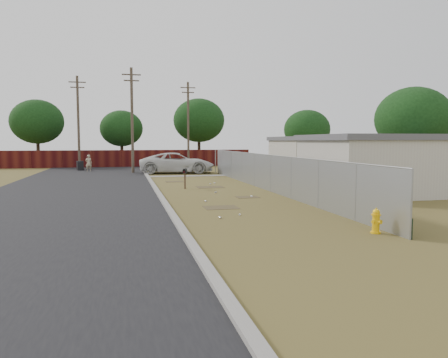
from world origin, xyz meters
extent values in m
plane|color=brown|center=(0.00, 0.00, 0.00)|extent=(120.00, 120.00, 0.00)
cube|color=black|center=(-7.50, 8.00, 0.01)|extent=(9.00, 60.00, 0.02)
cube|color=#9B9790|center=(-3.00, 8.00, 0.06)|extent=(0.25, 60.00, 0.12)
cube|color=#9B9790|center=(0.00, 11.50, 0.01)|extent=(6.20, 1.00, 0.03)
cylinder|color=gray|center=(3.10, -12.00, 1.00)|extent=(0.06, 0.06, 2.00)
cylinder|color=gray|center=(3.10, -9.00, 1.00)|extent=(0.06, 0.06, 2.00)
cylinder|color=gray|center=(3.10, -6.00, 1.00)|extent=(0.06, 0.06, 2.00)
cylinder|color=gray|center=(3.10, -3.00, 1.00)|extent=(0.06, 0.06, 2.00)
cylinder|color=gray|center=(3.10, 0.00, 1.00)|extent=(0.06, 0.06, 2.00)
cylinder|color=gray|center=(3.10, 3.00, 1.00)|extent=(0.06, 0.06, 2.00)
cylinder|color=gray|center=(3.10, 6.00, 1.00)|extent=(0.06, 0.06, 2.00)
cylinder|color=gray|center=(3.10, 9.00, 1.00)|extent=(0.06, 0.06, 2.00)
cylinder|color=gray|center=(3.10, 12.00, 1.00)|extent=(0.06, 0.06, 2.00)
cylinder|color=gray|center=(3.10, 15.00, 1.00)|extent=(0.06, 0.06, 2.00)
cylinder|color=gray|center=(3.10, 1.00, 2.00)|extent=(0.04, 26.00, 0.04)
cube|color=gray|center=(3.10, 1.00, 1.00)|extent=(0.01, 26.00, 2.00)
cube|color=black|center=(3.16, 1.00, 0.30)|extent=(0.03, 26.00, 0.60)
cube|color=#4C1610|center=(-6.00, 25.00, 0.90)|extent=(30.00, 0.12, 1.80)
cylinder|color=brown|center=(-4.00, 16.00, 4.50)|extent=(0.24, 0.24, 9.00)
cube|color=brown|center=(-4.00, 16.00, 8.40)|extent=(1.60, 0.10, 0.10)
cube|color=brown|center=(-4.00, 16.00, 7.90)|extent=(1.30, 0.10, 0.10)
cylinder|color=brown|center=(-9.00, 22.00, 4.50)|extent=(0.24, 0.24, 9.00)
cube|color=brown|center=(-9.00, 22.00, 8.40)|extent=(1.60, 0.10, 0.10)
cube|color=brown|center=(-9.00, 22.00, 7.90)|extent=(1.30, 0.10, 0.10)
cylinder|color=brown|center=(2.00, 24.00, 4.50)|extent=(0.24, 0.24, 9.00)
cube|color=brown|center=(2.00, 24.00, 8.40)|extent=(1.60, 0.10, 0.10)
cube|color=brown|center=(2.00, 24.00, 7.90)|extent=(1.30, 0.10, 0.10)
cube|color=beige|center=(9.00, -2.00, 1.40)|extent=(8.00, 6.00, 2.80)
cube|color=#515157|center=(9.00, -2.00, 2.95)|extent=(8.32, 6.24, 0.30)
cube|color=beige|center=(10.50, 9.00, 1.40)|extent=(7.00, 6.00, 2.80)
cube|color=#515157|center=(10.50, 9.00, 2.95)|extent=(7.28, 6.24, 0.30)
cylinder|color=#2F2315|center=(-14.00, 29.00, 1.65)|extent=(0.36, 0.36, 3.30)
ellipsoid|color=black|center=(-14.00, 29.00, 4.88)|extent=(5.70, 5.70, 4.84)
cylinder|color=#2F2315|center=(-5.00, 30.00, 1.43)|extent=(0.36, 0.36, 2.86)
ellipsoid|color=black|center=(-5.00, 30.00, 4.23)|extent=(4.94, 4.94, 4.20)
cylinder|color=#2F2315|center=(4.00, 29.00, 1.76)|extent=(0.36, 0.36, 3.52)
ellipsoid|color=black|center=(4.00, 29.00, 5.20)|extent=(6.08, 6.08, 5.17)
cylinder|color=#2F2315|center=(13.00, 18.00, 1.32)|extent=(0.36, 0.36, 2.64)
ellipsoid|color=black|center=(13.00, 18.00, 3.90)|extent=(4.56, 4.56, 3.88)
cylinder|color=#2F2315|center=(14.00, 3.00, 1.43)|extent=(0.36, 0.36, 2.86)
ellipsoid|color=black|center=(14.00, 3.00, 4.23)|extent=(4.94, 4.94, 4.20)
cylinder|color=yellow|center=(2.65, -10.99, 0.03)|extent=(0.41, 0.41, 0.05)
cylinder|color=yellow|center=(2.65, -10.99, 0.30)|extent=(0.29, 0.29, 0.53)
cylinder|color=yellow|center=(2.65, -10.99, 0.57)|extent=(0.37, 0.37, 0.05)
sphere|color=yellow|center=(2.65, -10.99, 0.64)|extent=(0.28, 0.28, 0.21)
cylinder|color=yellow|center=(2.65, -10.99, 0.75)|extent=(0.05, 0.05, 0.05)
cylinder|color=yellow|center=(2.54, -11.04, 0.36)|extent=(0.12, 0.13, 0.10)
cylinder|color=yellow|center=(2.77, -10.93, 0.36)|extent=(0.12, 0.13, 0.10)
cylinder|color=yellow|center=(2.71, -11.10, 0.36)|extent=(0.16, 0.15, 0.13)
cube|color=brown|center=(-1.29, 2.48, 0.49)|extent=(0.11, 0.11, 0.97)
cube|color=black|center=(-1.29, 2.48, 1.00)|extent=(0.32, 0.50, 0.17)
cylinder|color=black|center=(-1.29, 2.48, 1.09)|extent=(0.32, 0.50, 0.17)
cube|color=#B80D1A|center=(-1.37, 2.24, 1.00)|extent=(0.03, 0.04, 0.10)
imported|color=silver|center=(-0.31, 14.87, 0.88)|extent=(6.62, 3.54, 1.77)
imported|color=tan|center=(-7.87, 18.50, 0.77)|extent=(0.61, 0.45, 1.54)
cube|color=black|center=(-8.79, 20.23, 0.42)|extent=(0.68, 0.68, 0.84)
cube|color=black|center=(-8.79, 20.23, 0.86)|extent=(0.74, 0.74, 0.07)
cylinder|color=black|center=(-8.45, 20.08, 0.09)|extent=(0.10, 0.18, 0.17)
cylinder|color=silver|center=(-0.54, -7.08, 0.04)|extent=(0.10, 0.12, 0.07)
cylinder|color=#BCBBC1|center=(-1.11, -3.18, 0.04)|extent=(0.11, 0.12, 0.07)
cylinder|color=silver|center=(1.43, -1.92, 0.04)|extent=(0.11, 0.12, 0.07)
cylinder|color=#BCBBC1|center=(-1.38, -7.54, 0.04)|extent=(0.10, 0.12, 0.07)
cylinder|color=silver|center=(1.01, 5.18, 0.04)|extent=(0.10, 0.07, 0.07)
cylinder|color=#BCBBC1|center=(0.02, 0.07, 0.04)|extent=(0.12, 0.10, 0.07)
cylinder|color=#BCBBC1|center=(0.63, 4.66, 0.04)|extent=(0.12, 0.11, 0.07)
camera|label=1|loc=(-4.66, -22.58, 2.77)|focal=35.00mm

